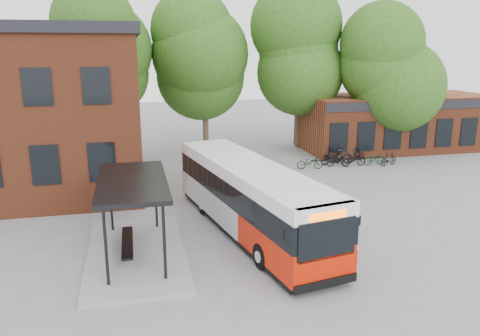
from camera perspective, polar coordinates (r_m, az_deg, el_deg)
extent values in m
plane|color=slate|center=(19.38, 0.97, -7.98)|extent=(100.00, 100.00, 0.00)
imported|color=black|center=(29.64, 8.51, 0.68)|extent=(1.71, 0.80, 0.86)
imported|color=black|center=(31.09, 11.15, 1.44)|extent=(1.90, 1.09, 1.10)
imported|color=black|center=(30.67, 11.83, 0.94)|extent=(1.56, 0.64, 0.80)
imported|color=#232229|center=(31.47, 12.08, 1.55)|extent=(1.89, 1.21, 1.10)
imported|color=black|center=(30.85, 13.69, 1.02)|extent=(1.81, 0.88, 0.91)
imported|color=black|center=(32.54, 13.45, 1.84)|extent=(1.81, 0.91, 1.05)
imported|color=#104322|center=(31.59, 16.03, 1.07)|extent=(1.59, 0.79, 0.80)
imported|color=black|center=(31.66, 17.68, 1.05)|extent=(1.52, 0.91, 0.88)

